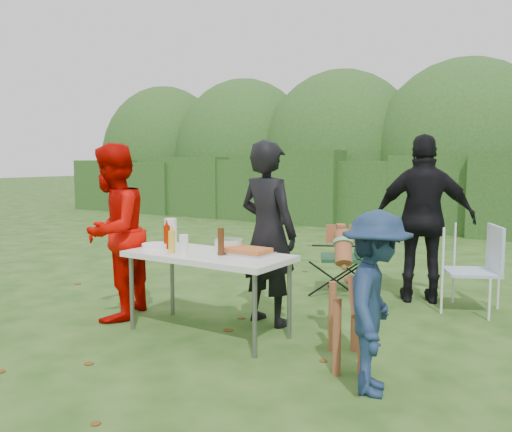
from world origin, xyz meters
The scene contains 20 objects.
ground centered at (0.00, 0.00, 0.00)m, with size 80.00×80.00×0.00m, color #1E4211.
hedge_row centered at (0.00, 8.00, 0.85)m, with size 22.00×1.40×1.70m, color #23471C.
shrub_backdrop centered at (0.00, 9.60, 1.60)m, with size 20.00×2.60×3.20m, color #3D6628.
folding_table centered at (-0.05, -0.29, 0.69)m, with size 1.50×0.70×0.74m.
person_cook centered at (0.23, 0.28, 0.88)m, with size 0.64×0.42×1.76m, color black.
person_red_jacket centered at (-1.15, -0.40, 0.87)m, with size 0.84×0.66×1.73m, color #C80600.
person_black_puffy centered at (1.25, 1.89, 0.93)m, with size 1.08×0.45×1.85m, color black.
child centered at (1.66, -0.66, 0.62)m, with size 0.80×0.46×1.24m, color #182B4C.
dog centered at (1.28, -0.26, 0.50)m, with size 1.05×0.42×1.00m, color brown, non-canonical shape.
camping_chair centered at (0.35, 1.79, 0.48)m, with size 0.60×0.60×0.95m, color #193F24, non-canonical shape.
lawn_chair centered at (1.79, 1.76, 0.46)m, with size 0.54×0.54×0.91m, color #5483B7, non-canonical shape.
food_tray centered at (0.26, -0.14, 0.75)m, with size 0.45×0.30×0.02m, color #B7B7BA.
focaccia_bread centered at (0.26, -0.14, 0.78)m, with size 0.40×0.26×0.04m, color #CA682F.
mustard_bottle centered at (-0.33, -0.46, 0.84)m, with size 0.06×0.06×0.20m, color gold.
ketchup_bottle centered at (-0.53, -0.31, 0.85)m, with size 0.06×0.06×0.22m, color #911600.
beer_bottle centered at (0.11, -0.31, 0.86)m, with size 0.06×0.06×0.24m, color #47230F.
paper_towel_roll centered at (-0.66, -0.11, 0.87)m, with size 0.12×0.12×0.26m, color white.
cup_stack centered at (-0.17, -0.48, 0.83)m, with size 0.08×0.08×0.18m, color white.
pasta_bowl centered at (0.00, -0.05, 0.79)m, with size 0.26×0.26×0.10m, color silver.
plate_stack centered at (-0.63, -0.36, 0.77)m, with size 0.24×0.24×0.05m, color white.
Camera 1 is at (2.90, -4.08, 1.58)m, focal length 38.00 mm.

